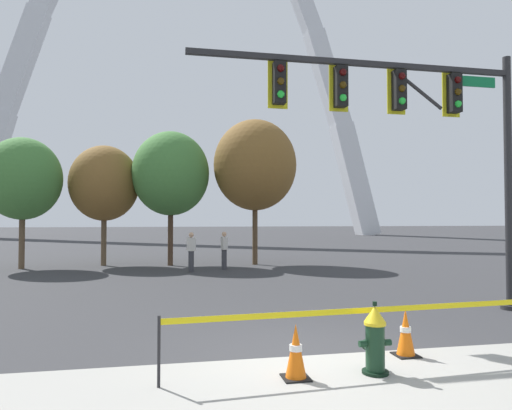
% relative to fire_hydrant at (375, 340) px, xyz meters
% --- Properties ---
extents(ground_plane, '(240.00, 240.00, 0.00)m').
position_rel_fire_hydrant_xyz_m(ground_plane, '(-0.67, 1.06, -0.47)').
color(ground_plane, '#333335').
extents(fire_hydrant, '(0.46, 0.48, 0.99)m').
position_rel_fire_hydrant_xyz_m(fire_hydrant, '(0.00, 0.00, 0.00)').
color(fire_hydrant, black).
rests_on(fire_hydrant, ground).
extents(caution_tape_barrier, '(5.58, 0.39, 0.91)m').
position_rel_fire_hydrant_xyz_m(caution_tape_barrier, '(-0.13, 0.21, 0.16)').
color(caution_tape_barrier, '#232326').
rests_on(caution_tape_barrier, ground).
extents(traffic_cone_by_hydrant, '(0.36, 0.36, 0.73)m').
position_rel_fire_hydrant_xyz_m(traffic_cone_by_hydrant, '(0.83, 0.66, -0.11)').
color(traffic_cone_by_hydrant, black).
rests_on(traffic_cone_by_hydrant, ground).
extents(traffic_cone_mid_sidewalk, '(0.36, 0.36, 0.73)m').
position_rel_fire_hydrant_xyz_m(traffic_cone_mid_sidewalk, '(-1.12, 0.01, -0.11)').
color(traffic_cone_mid_sidewalk, black).
rests_on(traffic_cone_mid_sidewalk, ground).
extents(traffic_signal_gantry, '(7.82, 0.44, 6.00)m').
position_rel_fire_hydrant_xyz_m(traffic_signal_gantry, '(2.77, 3.56, 3.94)').
color(traffic_signal_gantry, '#232326').
rests_on(traffic_signal_gantry, ground).
extents(monument_arch, '(51.65, 2.56, 52.20)m').
position_rel_fire_hydrant_xyz_m(monument_arch, '(-0.67, 51.53, 22.27)').
color(monument_arch, silver).
rests_on(monument_arch, ground).
extents(tree_far_left, '(3.22, 3.22, 5.63)m').
position_rel_fire_hydrant_xyz_m(tree_far_left, '(-8.87, 15.26, 3.38)').
color(tree_far_left, brown).
rests_on(tree_far_left, ground).
extents(tree_left_mid, '(3.14, 3.14, 5.50)m').
position_rel_fire_hydrant_xyz_m(tree_left_mid, '(-5.61, 16.02, 3.30)').
color(tree_left_mid, brown).
rests_on(tree_left_mid, ground).
extents(tree_center_left, '(3.52, 3.52, 6.16)m').
position_rel_fire_hydrant_xyz_m(tree_center_left, '(-2.61, 15.49, 3.75)').
color(tree_center_left, '#473323').
rests_on(tree_center_left, ground).
extents(tree_center_right, '(3.89, 3.89, 6.81)m').
position_rel_fire_hydrant_xyz_m(tree_center_right, '(1.28, 15.17, 4.19)').
color(tree_center_right, brown).
rests_on(tree_center_right, ground).
extents(pedestrian_walking_left, '(0.36, 0.23, 1.59)m').
position_rel_fire_hydrant_xyz_m(pedestrian_walking_left, '(-1.82, 12.70, 0.35)').
color(pedestrian_walking_left, '#38383D').
rests_on(pedestrian_walking_left, ground).
extents(pedestrian_standing_center, '(0.27, 0.37, 1.59)m').
position_rel_fire_hydrant_xyz_m(pedestrian_standing_center, '(-0.41, 13.26, 0.35)').
color(pedestrian_standing_center, '#38383D').
rests_on(pedestrian_standing_center, ground).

